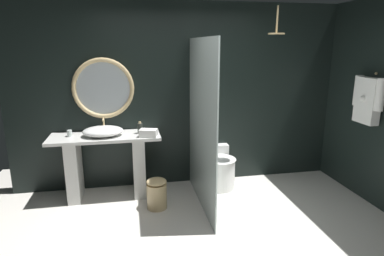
% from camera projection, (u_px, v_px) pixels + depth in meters
% --- Properties ---
extents(ground_plane, '(5.76, 5.76, 0.00)m').
position_uv_depth(ground_plane, '(213.00, 254.00, 3.28)').
color(ground_plane, silver).
extents(back_wall_panel, '(4.80, 0.10, 2.60)m').
position_uv_depth(back_wall_panel, '(182.00, 96.00, 4.77)').
color(back_wall_panel, black).
rests_on(back_wall_panel, ground_plane).
extents(side_wall_right, '(0.10, 2.47, 2.60)m').
position_uv_depth(side_wall_right, '(383.00, 104.00, 4.11)').
color(side_wall_right, black).
rests_on(side_wall_right, ground_plane).
extents(vanity_counter, '(1.44, 0.54, 0.86)m').
position_uv_depth(vanity_counter, '(107.00, 161.00, 4.45)').
color(vanity_counter, silver).
rests_on(vanity_counter, ground_plane).
extents(vessel_sink, '(0.52, 0.43, 0.20)m').
position_uv_depth(vessel_sink, '(103.00, 131.00, 4.33)').
color(vessel_sink, white).
rests_on(vessel_sink, vanity_counter).
extents(tumbler_cup, '(0.06, 0.06, 0.09)m').
position_uv_depth(tumbler_cup, '(70.00, 133.00, 4.30)').
color(tumbler_cup, silver).
rests_on(tumbler_cup, vanity_counter).
extents(soap_dispenser, '(0.07, 0.07, 0.16)m').
position_uv_depth(soap_dispenser, '(140.00, 128.00, 4.44)').
color(soap_dispenser, '#282D28').
rests_on(soap_dispenser, vanity_counter).
extents(round_wall_mirror, '(0.82, 0.06, 0.82)m').
position_uv_depth(round_wall_mirror, '(103.00, 89.00, 4.45)').
color(round_wall_mirror, '#D6B77F').
extents(shower_glass_panel, '(0.02, 1.51, 2.11)m').
position_uv_depth(shower_glass_panel, '(202.00, 125.00, 4.08)').
color(shower_glass_panel, silver).
rests_on(shower_glass_panel, ground_plane).
extents(rain_shower_head, '(0.21, 0.21, 0.35)m').
position_uv_depth(rain_shower_head, '(276.00, 31.00, 4.22)').
color(rain_shower_head, '#D6B77F').
extents(hanging_bathrobe, '(0.20, 0.50, 0.65)m').
position_uv_depth(hanging_bathrobe, '(368.00, 98.00, 4.16)').
color(hanging_bathrobe, '#D6B77F').
extents(toilet, '(0.43, 0.63, 0.57)m').
position_uv_depth(toilet, '(219.00, 169.00, 4.81)').
color(toilet, white).
rests_on(toilet, ground_plane).
extents(waste_bin, '(0.25, 0.25, 0.40)m').
position_uv_depth(waste_bin, '(157.00, 193.00, 4.17)').
color(waste_bin, '#D6B77F').
rests_on(waste_bin, ground_plane).
extents(folded_hand_towel, '(0.25, 0.20, 0.10)m').
position_uv_depth(folded_hand_towel, '(148.00, 133.00, 4.29)').
color(folded_hand_towel, white).
rests_on(folded_hand_towel, vanity_counter).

